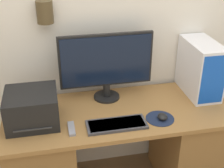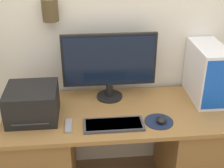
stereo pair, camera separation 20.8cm
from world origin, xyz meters
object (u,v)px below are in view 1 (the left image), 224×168
(computer_tower, at_px, (200,68))
(remote_control, at_px, (72,129))
(keyboard, at_px, (117,124))
(printer, at_px, (32,108))
(monitor, at_px, (106,63))
(mouse, at_px, (162,117))

(computer_tower, xyz_separation_m, remote_control, (-1.00, -0.30, -0.20))
(keyboard, height_order, printer, printer)
(keyboard, distance_m, printer, 0.56)
(monitor, relative_size, computer_tower, 1.63)
(computer_tower, relative_size, remote_control, 2.81)
(mouse, distance_m, remote_control, 0.61)
(keyboard, bearing_deg, remote_control, 176.82)
(remote_control, bearing_deg, printer, 149.45)
(monitor, distance_m, mouse, 0.55)
(monitor, height_order, printer, monitor)
(mouse, height_order, remote_control, mouse)
(computer_tower, xyz_separation_m, printer, (-1.24, -0.16, -0.10))
(computer_tower, bearing_deg, keyboard, -156.34)
(printer, xyz_separation_m, remote_control, (0.24, -0.14, -0.10))
(keyboard, bearing_deg, mouse, 1.13)
(mouse, bearing_deg, keyboard, -178.87)
(keyboard, relative_size, computer_tower, 0.95)
(printer, bearing_deg, monitor, 22.42)
(monitor, height_order, mouse, monitor)
(monitor, height_order, keyboard, monitor)
(mouse, height_order, computer_tower, computer_tower)
(monitor, distance_m, remote_control, 0.54)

